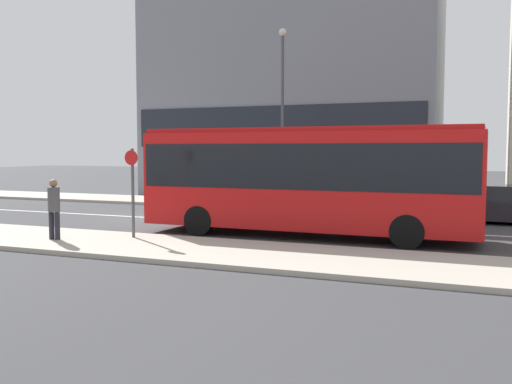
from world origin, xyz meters
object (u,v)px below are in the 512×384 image
object	(u,v)px
city_bus	(307,174)
bus_stop_sign	(133,186)
pedestrian_near_stop	(54,205)
street_lamp	(282,101)
parked_car_0	(492,205)

from	to	relation	value
city_bus	bus_stop_sign	xyz separation A→B (m)	(-4.48, -3.00, -0.29)
pedestrian_near_stop	bus_stop_sign	xyz separation A→B (m)	(1.88, 1.22, 0.55)
street_lamp	city_bus	bearing A→B (deg)	-65.10
bus_stop_sign	parked_car_0	bearing A→B (deg)	41.93
pedestrian_near_stop	parked_car_0	bearing A→B (deg)	36.70
street_lamp	parked_car_0	bearing A→B (deg)	-12.86
city_bus	pedestrian_near_stop	bearing A→B (deg)	-149.68
city_bus	bus_stop_sign	bearing A→B (deg)	-149.44
city_bus	parked_car_0	distance (m)	8.12
pedestrian_near_stop	bus_stop_sign	size ratio (longest dim) A/B	0.66
pedestrian_near_stop	city_bus	bearing A→B (deg)	29.60
street_lamp	pedestrian_near_stop	bearing A→B (deg)	-102.27
city_bus	pedestrian_near_stop	size ratio (longest dim) A/B	5.99
parked_car_0	pedestrian_near_stop	world-z (taller)	pedestrian_near_stop
parked_car_0	city_bus	bearing A→B (deg)	-132.59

